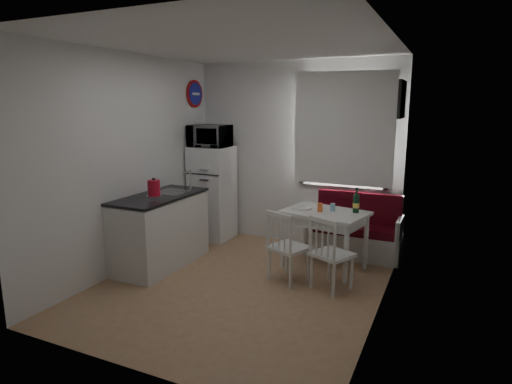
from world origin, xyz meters
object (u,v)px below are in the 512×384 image
Objects in this scene: kitchen_counter at (161,230)px; dining_table at (325,218)px; bench at (356,235)px; microwave at (210,136)px; fridge at (212,193)px; chair_left at (286,240)px; kettle at (154,188)px; wine_bottle at (356,200)px; chair_right at (330,247)px.

dining_table is (1.90, 0.74, 0.19)m from kitchen_counter.
bench is 2.05× the size of microwave.
kitchen_counter is at bearing -90.90° from fridge.
kettle is at bearing -150.17° from chair_left.
bench is 4.96× the size of kettle.
wine_bottle is at bearing 20.51° from kitchen_counter.
chair_right is 1.70× the size of wine_bottle.
kettle is at bearing -72.90° from kitchen_counter.
microwave is at bearing 89.06° from kitchen_counter.
dining_table is 3.58× the size of wine_bottle.
wine_bottle is (2.20, 1.00, -0.14)m from kettle.
bench is 2.70m from kettle.
wine_bottle is (0.35, 0.10, 0.23)m from dining_table.
chair_left is at bearing -35.50° from fridge.
bench reaches higher than chair_left.
kitchen_counter is 2.15m from chair_right.
kitchen_counter is at bearing 107.10° from kettle.
microwave is (-1.63, 1.11, 1.03)m from chair_left.
kettle is (0.05, -0.16, 0.56)m from kitchen_counter.
chair_left is 1.03m from wine_bottle.
fridge is (-2.13, 1.16, 0.18)m from chair_right.
kettle is at bearing -155.50° from wine_bottle.
kitchen_counter is 0.95× the size of fridge.
chair_right is at bearing 6.69° from kettle.
wine_bottle is (2.23, -0.35, -0.67)m from microwave.
bench reaches higher than chair_right.
chair_left is 2.12× the size of kettle.
bench is (2.16, 1.35, -0.18)m from kitchen_counter.
fridge is 5.87× the size of kettle.
kettle is at bearing -88.73° from microwave.
chair_right is at bearing -90.61° from bench.
kitchen_counter is at bearing -159.49° from wine_bottle.
chair_right is 2.18× the size of kettle.
fridge is (0.02, 1.24, 0.24)m from kitchen_counter.
kettle reaches higher than wine_bottle.
fridge reaches higher than chair_right.
kitchen_counter is at bearing -90.94° from microwave.
kettle is (-2.11, -1.51, 0.74)m from bench.
microwave reaches higher than chair_right.
microwave is at bearing 166.79° from chair_left.
chair_left is 1.66× the size of wine_bottle.
wine_bottle is (0.60, 0.76, 0.36)m from chair_left.
kettle is at bearing -147.55° from chair_right.
chair_left is 2.22m from microwave.
bench is at bearing 32.04° from kitchen_counter.
chair_left is (-0.25, -0.66, -0.12)m from dining_table.
microwave reaches higher than wine_bottle.
chair_left is 0.97× the size of chair_right.
kitchen_counter is 0.59m from kettle.
wine_bottle reaches higher than dining_table.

